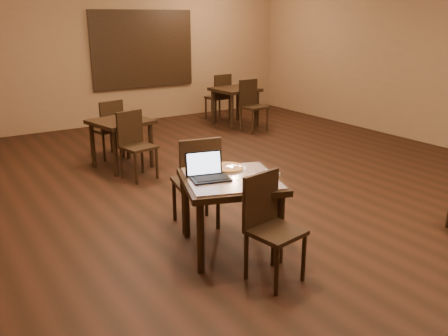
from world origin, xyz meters
TOP-DOWN VIEW (x-y plane):
  - ground at (0.00, 0.00)m, footprint 10.00×10.00m
  - wall_back at (0.00, 5.00)m, footprint 8.00×0.02m
  - mural at (0.50, 4.96)m, footprint 2.34×0.05m
  - tiled_table at (-1.37, -1.24)m, footprint 1.17×1.17m
  - chair_main_near at (-1.38, -1.86)m, footprint 0.48×0.48m
  - chair_main_far at (-1.39, -0.63)m, footprint 0.54×0.54m
  - laptop at (-1.57, -1.13)m, footprint 0.41×0.37m
  - plate at (-1.15, -1.42)m, footprint 0.26×0.26m
  - pizza_slice at (-1.15, -1.42)m, footprint 0.27×0.27m
  - pizza_pan at (-1.25, -1.00)m, footprint 0.38×0.38m
  - pizza_whole at (-1.25, -1.00)m, footprint 0.32×0.32m
  - spatula at (-1.23, -1.02)m, footprint 0.19×0.24m
  - napkin_roll at (-0.97, -1.38)m, footprint 0.08×0.16m
  - other_table_a at (1.88, 3.44)m, footprint 0.89×0.89m
  - other_table_a_chair_near at (1.87, 2.84)m, footprint 0.47×0.47m
  - other_table_a_chair_far at (1.88, 4.04)m, footprint 0.47×0.47m
  - other_table_b at (-1.26, 1.93)m, footprint 0.94×0.94m
  - other_table_b_chair_near at (-1.27, 1.37)m, footprint 0.49×0.49m
  - other_table_b_chair_far at (-1.24, 2.50)m, footprint 0.49×0.49m

SIDE VIEW (x-z plane):
  - ground at x=0.00m, z-range 0.00..0.00m
  - chair_main_near at x=-1.38m, z-range 0.06..1.02m
  - other_table_b_chair_near at x=-1.27m, z-range 0.06..1.03m
  - other_table_b_chair_far at x=-1.24m, z-range 0.06..1.03m
  - other_table_a_chair_near at x=1.87m, z-range 0.07..1.09m
  - other_table_a_chair_far at x=1.88m, z-range 0.07..1.09m
  - chair_main_far at x=-1.39m, z-range 0.07..1.11m
  - other_table_b at x=-1.26m, z-range 0.25..0.99m
  - other_table_a at x=1.88m, z-range 0.26..1.06m
  - tiled_table at x=-1.37m, z-range 0.28..1.04m
  - pizza_pan at x=-1.25m, z-range 0.76..0.77m
  - plate at x=-1.15m, z-range 0.76..0.78m
  - pizza_whole at x=-1.25m, z-range 0.77..0.79m
  - napkin_roll at x=-0.97m, z-range 0.76..0.80m
  - pizza_slice at x=-1.15m, z-range 0.77..0.80m
  - spatula at x=-1.23m, z-range 0.79..0.79m
  - laptop at x=-1.57m, z-range 0.70..0.95m
  - wall_back at x=0.00m, z-range 0.00..3.00m
  - mural at x=0.50m, z-range 0.73..2.37m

